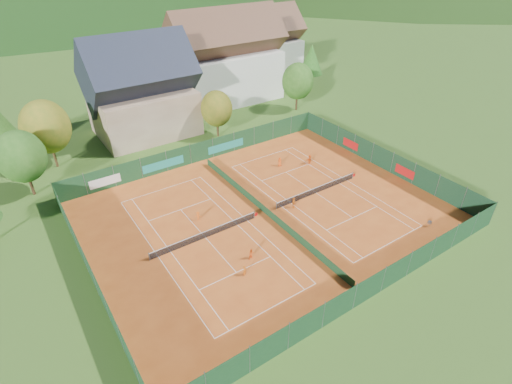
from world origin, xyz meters
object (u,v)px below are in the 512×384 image
(player_left_near, at_px, (245,271))
(player_right_far_a, at_px, (280,162))
(hotel_block_a, at_px, (226,62))
(player_right_far_b, at_px, (309,159))
(player_right_near, at_px, (294,203))
(player_left_mid, at_px, (252,254))
(hotel_block_b, at_px, (262,48))
(player_left_far, at_px, (198,216))
(chalet, at_px, (142,94))
(ball_hopper, at_px, (430,222))

(player_left_near, distance_m, player_right_far_a, 22.16)
(hotel_block_a, height_order, player_right_far_b, hotel_block_a)
(player_right_near, xyz_separation_m, player_right_far_b, (8.80, 7.39, -0.01))
(hotel_block_a, height_order, player_left_mid, hotel_block_a)
(hotel_block_a, distance_m, player_right_far_b, 30.46)
(player_left_mid, xyz_separation_m, player_right_near, (9.18, 4.70, 0.09))
(hotel_block_b, distance_m, player_left_far, 55.42)
(hotel_block_b, height_order, player_right_near, hotel_block_b)
(player_right_far_a, distance_m, player_right_far_b, 4.36)
(player_left_near, bearing_deg, player_left_far, 49.32)
(player_left_mid, bearing_deg, chalet, 84.29)
(chalet, relative_size, player_left_far, 13.52)
(hotel_block_b, bearing_deg, player_right_far_b, -115.25)
(player_left_mid, xyz_separation_m, player_right_far_b, (17.98, 12.09, 0.08))
(player_right_far_a, bearing_deg, chalet, -62.45)
(ball_hopper, bearing_deg, hotel_block_b, 74.13)
(hotel_block_a, distance_m, ball_hopper, 48.90)
(hotel_block_b, relative_size, player_right_far_b, 12.10)
(player_right_far_b, bearing_deg, ball_hopper, 75.73)
(player_right_near, bearing_deg, player_right_far_a, 19.25)
(ball_hopper, distance_m, player_left_far, 26.34)
(player_left_near, xyz_separation_m, player_left_far, (0.34, 10.49, 0.01))
(hotel_block_a, relative_size, player_right_far_b, 15.12)
(player_left_near, bearing_deg, hotel_block_b, 14.92)
(player_left_mid, bearing_deg, player_right_far_b, 32.49)
(hotel_block_a, bearing_deg, hotel_block_b, 29.74)
(chalet, distance_m, player_right_far_b, 28.66)
(hotel_block_a, distance_m, player_left_far, 40.62)
(player_left_far, xyz_separation_m, player_right_far_a, (15.52, 4.99, 0.09))
(hotel_block_a, distance_m, player_left_near, 49.61)
(player_right_far_a, bearing_deg, hotel_block_a, -105.53)
(player_left_near, bearing_deg, chalet, 44.26)
(chalet, distance_m, player_left_far, 27.65)
(player_left_near, distance_m, player_left_far, 10.49)
(player_left_near, xyz_separation_m, player_left_mid, (1.84, 1.57, 0.05))
(player_right_far_a, bearing_deg, player_left_mid, 44.67)
(ball_hopper, xyz_separation_m, player_right_far_b, (-1.66, 18.88, 0.16))
(chalet, height_order, player_right_near, chalet)
(player_left_mid, height_order, player_right_far_a, player_right_far_a)
(hotel_block_b, relative_size, player_right_near, 11.92)
(hotel_block_a, bearing_deg, player_left_mid, -117.51)
(chalet, distance_m, player_left_mid, 36.18)
(hotel_block_b, bearing_deg, chalet, -157.01)
(hotel_block_b, height_order, player_left_mid, hotel_block_b)
(player_left_far, height_order, player_right_far_b, player_right_far_b)
(player_left_near, height_order, player_right_far_a, player_right_far_a)
(chalet, xyz_separation_m, player_left_mid, (-2.66, -35.58, -5.99))
(player_left_near, distance_m, player_right_far_b, 24.08)
(player_left_mid, relative_size, player_right_far_a, 0.93)
(hotel_block_b, bearing_deg, hotel_block_a, -150.26)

